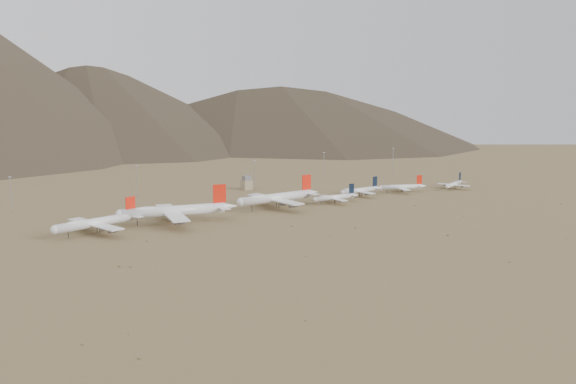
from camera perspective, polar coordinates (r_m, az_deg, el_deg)
ground at (r=440.33m, az=0.93°, el=-2.13°), size 3000.00×3000.00×0.00m
mountain_ridge at (r=1278.54m, az=-23.54°, el=11.30°), size 4400.00×1000.00×300.00m
widebody_west at (r=404.22m, az=-16.64°, el=-2.59°), size 63.21×49.83×19.15m
widebody_centre at (r=421.23m, az=-10.09°, el=-1.66°), size 79.12×62.20×23.87m
widebody_east at (r=468.62m, az=-1.02°, el=-0.49°), size 74.47×57.28×22.11m
narrowbody_a at (r=489.80m, az=4.25°, el=-0.47°), size 41.94×30.15×13.83m
narrowbody_b at (r=523.15m, az=6.49°, el=0.15°), size 44.72×32.11×14.75m
narrowbody_c at (r=547.70m, az=10.12°, el=0.45°), size 40.59×30.45×14.12m
narrowbody_d at (r=576.80m, az=14.56°, el=0.70°), size 37.14×27.87×12.93m
control_tower at (r=554.83m, az=-3.70°, el=0.77°), size 8.00×8.00×12.00m
mast_far_west at (r=490.77m, az=-23.42°, el=-0.04°), size 2.00×0.60×25.70m
mast_west at (r=529.70m, az=-13.30°, el=1.11°), size 2.00×0.60×25.70m
mast_centre at (r=552.68m, az=-3.01°, el=1.67°), size 2.00×0.60×25.70m
mast_east at (r=621.47m, az=3.20°, el=2.50°), size 2.00×0.60×25.70m
mast_far_east at (r=673.30m, az=9.32°, el=2.91°), size 2.00×0.60×25.70m
desert_scrub at (r=372.35m, az=9.86°, el=-4.32°), size 440.50×166.93×0.90m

